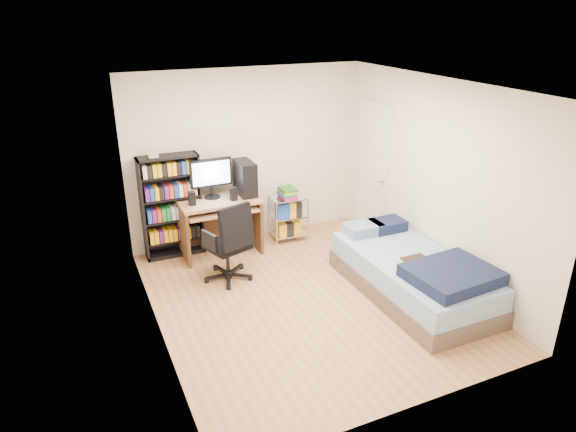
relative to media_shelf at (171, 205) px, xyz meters
name	(u,v)px	position (x,y,z in m)	size (l,w,h in m)	color
room	(309,201)	(1.18, -1.84, 0.51)	(3.58, 4.08, 2.58)	tan
media_shelf	(171,205)	(0.00, 0.00, 0.00)	(0.81, 0.27, 1.49)	black
computer_desk	(225,202)	(0.71, -0.18, 0.00)	(1.08, 0.63, 1.36)	tan
office_chair	(230,256)	(0.48, -1.02, -0.40)	(0.79, 0.79, 1.05)	black
wire_cart	(288,206)	(1.66, -0.20, -0.20)	(0.53, 0.40, 0.83)	silver
bed	(413,274)	(2.38, -2.27, -0.47)	(1.08, 2.16, 0.62)	brown
door	(373,171)	(2.91, -0.49, 0.26)	(0.12, 0.80, 2.00)	white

